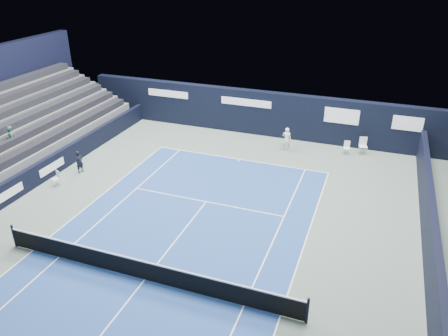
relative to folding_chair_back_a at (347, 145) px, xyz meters
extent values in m
plane|color=#54645A|center=(-6.13, -13.15, -0.56)|extent=(48.00, 48.00, 0.00)
cube|color=navy|center=(-6.13, -15.15, -0.56)|extent=(10.97, 23.77, 0.01)
cube|color=black|center=(4.37, -9.15, 0.34)|extent=(0.30, 22.00, 1.80)
cube|color=silver|center=(0.01, -0.12, -0.17)|extent=(0.40, 0.38, 0.04)
cube|color=silver|center=(0.00, 0.05, 0.06)|extent=(0.37, 0.06, 0.44)
cylinder|color=silver|center=(0.16, 0.04, -0.37)|extent=(0.02, 0.02, 0.39)
cylinder|color=silver|center=(-0.16, 0.02, -0.37)|extent=(0.02, 0.02, 0.39)
cylinder|color=silver|center=(0.18, -0.26, -0.37)|extent=(0.02, 0.02, 0.39)
cylinder|color=silver|center=(-0.14, -0.28, -0.37)|extent=(0.02, 0.02, 0.39)
cube|color=white|center=(-0.01, 0.07, 0.13)|extent=(0.31, 0.09, 0.28)
cube|color=silver|center=(0.99, 0.26, -0.06)|extent=(0.58, 0.56, 0.05)
cube|color=silver|center=(0.93, 0.47, 0.24)|extent=(0.48, 0.15, 0.57)
cylinder|color=silver|center=(1.14, 0.50, -0.31)|extent=(0.03, 0.03, 0.50)
cylinder|color=silver|center=(0.74, 0.40, -0.31)|extent=(0.03, 0.03, 0.50)
cylinder|color=silver|center=(1.23, 0.12, -0.31)|extent=(0.03, 0.03, 0.50)
cylinder|color=silver|center=(0.83, 0.02, -0.31)|extent=(0.03, 0.03, 0.50)
cube|color=white|center=(-14.59, -9.95, -0.16)|extent=(0.49, 0.48, 0.04)
cube|color=white|center=(-14.52, -9.79, 0.07)|extent=(0.36, 0.17, 0.45)
cylinder|color=white|center=(-14.38, -9.87, -0.36)|extent=(0.02, 0.02, 0.40)
cylinder|color=white|center=(-14.68, -9.75, -0.36)|extent=(0.02, 0.02, 0.40)
cylinder|color=white|center=(-14.50, -10.15, -0.36)|extent=(0.02, 0.02, 0.40)
cylinder|color=white|center=(-14.80, -10.03, -0.36)|extent=(0.02, 0.02, 0.40)
imported|color=black|center=(-14.33, -8.13, 0.11)|extent=(0.44, 0.56, 1.34)
cube|color=white|center=(-6.13, -3.27, -0.55)|extent=(10.97, 0.06, 0.00)
cube|color=white|center=(-0.64, -15.15, -0.55)|extent=(0.06, 23.77, 0.00)
cube|color=white|center=(-11.61, -15.15, -0.55)|extent=(0.06, 23.77, 0.00)
cube|color=white|center=(-2.01, -15.15, -0.55)|extent=(0.06, 23.77, 0.00)
cube|color=white|center=(-10.24, -15.15, -0.55)|extent=(0.06, 23.77, 0.00)
cube|color=white|center=(-6.13, -8.75, -0.55)|extent=(8.23, 0.06, 0.00)
cube|color=white|center=(-6.13, -15.15, -0.55)|extent=(0.06, 12.80, 0.00)
cube|color=white|center=(-6.13, -3.42, -0.55)|extent=(0.06, 0.30, 0.00)
cylinder|color=black|center=(0.27, -15.15, -0.01)|extent=(0.10, 0.10, 1.10)
cylinder|color=black|center=(-12.53, -15.15, -0.01)|extent=(0.10, 0.10, 1.10)
cube|color=black|center=(-6.13, -15.15, -0.10)|extent=(12.80, 0.03, 0.86)
cube|color=white|center=(-6.13, -15.15, 0.35)|extent=(12.80, 0.05, 0.06)
cube|color=black|center=(-6.13, 1.35, 0.99)|extent=(26.00, 0.60, 3.10)
cube|color=silver|center=(-13.13, 1.03, 1.74)|extent=(3.20, 0.02, 0.50)
cube|color=silver|center=(-7.13, 1.03, 1.74)|extent=(3.60, 0.02, 0.50)
cube|color=silver|center=(-0.63, 1.03, 1.54)|extent=(2.20, 0.02, 1.00)
cube|color=silver|center=(3.37, 1.03, 1.54)|extent=(1.80, 0.02, 0.90)
cube|color=black|center=(-15.63, -9.15, 0.04)|extent=(0.30, 22.00, 1.20)
cube|color=silver|center=(-15.46, -12.65, 0.04)|extent=(0.02, 2.40, 0.45)
cube|color=silver|center=(-15.46, -9.15, 0.04)|extent=(0.02, 2.00, 0.45)
cube|color=#525255|center=(-16.23, -8.15, 0.27)|extent=(0.90, 16.00, 1.65)
cube|color=#4E4E50|center=(-17.13, -8.15, 0.49)|extent=(0.90, 16.00, 2.10)
cube|color=#525254|center=(-18.03, -8.15, 0.72)|extent=(0.90, 16.00, 2.55)
cube|color=#49494B|center=(-18.93, -8.15, 0.94)|extent=(0.90, 16.00, 3.00)
cube|color=#454547|center=(-19.83, -8.15, 1.17)|extent=(0.90, 16.00, 3.45)
cube|color=black|center=(-16.23, -8.15, 1.29)|extent=(0.63, 15.20, 0.40)
cube|color=black|center=(-17.13, -8.15, 1.74)|extent=(0.63, 15.20, 0.40)
cube|color=black|center=(-18.03, -8.15, 2.19)|extent=(0.63, 15.20, 0.40)
cube|color=black|center=(-18.93, -8.15, 2.64)|extent=(0.63, 15.20, 0.40)
imported|color=#345648|center=(-17.13, -9.94, 2.06)|extent=(0.36, 0.53, 1.04)
imported|color=white|center=(-3.75, -0.80, 0.21)|extent=(0.60, 0.42, 1.54)
cylinder|color=black|center=(-3.90, -1.10, 0.49)|extent=(0.03, 0.29, 0.13)
torus|color=black|center=(-3.90, -1.35, 0.59)|extent=(0.30, 0.13, 0.29)
camera|label=1|loc=(1.46, -26.70, 11.04)|focal=35.00mm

